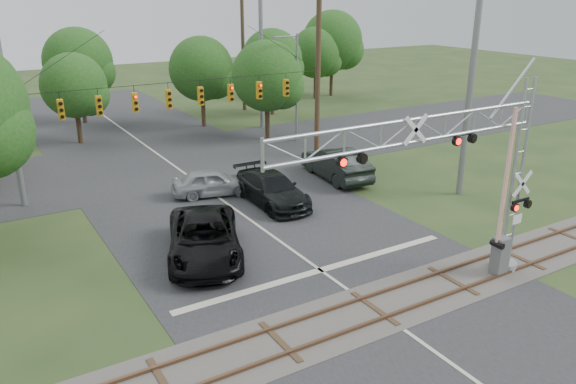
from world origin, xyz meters
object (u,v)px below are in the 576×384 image
crossing_gantry (458,170)px  car_dark (272,189)px  traffic_signal_span (198,87)px  pickup_black (204,238)px  streetlight (295,83)px  sedan_silver (212,182)px

crossing_gantry → car_dark: (-1.04, 11.74, -4.08)m
car_dark → traffic_signal_span: bearing=102.3°
pickup_black → car_dark: bearing=57.3°
car_dark → crossing_gantry: bearing=-83.6°
crossing_gantry → streetlight: 23.73m
pickup_black → sedan_silver: size_ratio=1.44×
traffic_signal_span → car_dark: size_ratio=3.34×
crossing_gantry → traffic_signal_span: bearing=97.2°
crossing_gantry → car_dark: 12.48m
streetlight → pickup_black: bearing=-132.7°
crossing_gantry → pickup_black: 10.90m
sedan_silver → streetlight: size_ratio=0.56×
car_dark → pickup_black: bearing=-142.4°
pickup_black → sedan_silver: bearing=85.0°
sedan_silver → streetlight: bearing=-38.1°
streetlight → traffic_signal_span: bearing=-155.8°
pickup_black → sedan_silver: 7.96m
streetlight → car_dark: bearing=-127.0°
traffic_signal_span → pickup_black: size_ratio=2.96×
crossing_gantry → sedan_silver: crossing_gantry is taller
crossing_gantry → streetlight: streetlight is taller
traffic_signal_span → sedan_silver: bearing=-104.4°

